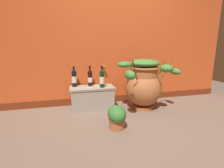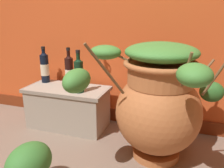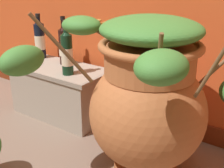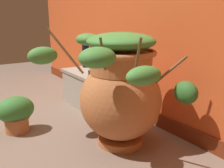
% 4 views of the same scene
% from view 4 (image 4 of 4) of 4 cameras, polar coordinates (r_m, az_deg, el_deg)
% --- Properties ---
extents(ground_plane, '(7.00, 7.00, 0.00)m').
position_cam_4_polar(ground_plane, '(2.03, -20.26, -12.90)').
color(ground_plane, '#7A6656').
extents(terracotta_urn, '(0.98, 0.87, 0.85)m').
position_cam_4_polar(terracotta_urn, '(1.79, 1.75, -0.97)').
color(terracotta_urn, '#B26638').
rests_on(terracotta_urn, ground_plane).
extents(stone_ledge, '(0.72, 0.35, 0.37)m').
position_cam_4_polar(stone_ledge, '(2.64, -4.76, -0.95)').
color(stone_ledge, '#9E9384').
rests_on(stone_ledge, ground_plane).
extents(wine_bottle_left, '(0.08, 0.08, 0.34)m').
position_cam_4_polar(wine_bottle_left, '(2.62, -3.46, 5.93)').
color(wine_bottle_left, black).
rests_on(wine_bottle_left, stone_ledge).
extents(wine_bottle_middle, '(0.08, 0.08, 0.35)m').
position_cam_4_polar(wine_bottle_middle, '(2.40, -4.59, 5.23)').
color(wine_bottle_middle, black).
rests_on(wine_bottle_middle, stone_ledge).
extents(wine_bottle_right, '(0.08, 0.08, 0.33)m').
position_cam_4_polar(wine_bottle_right, '(2.85, -5.96, 6.74)').
color(wine_bottle_right, black).
rests_on(wine_bottle_right, stone_ledge).
extents(potted_shrub, '(0.23, 0.30, 0.30)m').
position_cam_4_polar(potted_shrub, '(2.20, -20.86, -6.18)').
color(potted_shrub, '#B26638').
rests_on(potted_shrub, ground_plane).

